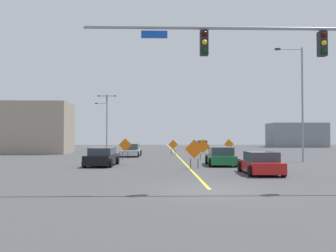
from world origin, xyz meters
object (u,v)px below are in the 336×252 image
(street_lamp_far_left, at_px, (107,118))
(street_lamp_mid_left, at_px, (301,99))
(traffic_signal_assembly, at_px, (321,58))
(construction_sign_median_far, at_px, (229,145))
(car_orange_passing, at_px, (202,145))
(street_lamp_near_left, at_px, (106,123))
(car_red_far, at_px, (260,164))
(car_silver_approaching, at_px, (131,150))
(construction_sign_left_lane, at_px, (173,145))
(construction_sign_right_lane, at_px, (203,147))
(car_black_mid, at_px, (102,157))
(construction_sign_median_near, at_px, (194,150))
(construction_sign_right_shoulder, at_px, (125,146))
(car_green_near, at_px, (221,157))

(street_lamp_far_left, height_order, street_lamp_mid_left, street_lamp_mid_left)
(traffic_signal_assembly, bearing_deg, construction_sign_median_far, 87.16)
(street_lamp_far_left, distance_m, car_orange_passing, 17.03)
(street_lamp_mid_left, distance_m, street_lamp_near_left, 35.54)
(traffic_signal_assembly, distance_m, car_red_far, 7.81)
(traffic_signal_assembly, distance_m, car_silver_approaching, 26.63)
(construction_sign_left_lane, xyz_separation_m, car_red_far, (4.24, -21.27, -0.50))
(construction_sign_right_lane, height_order, car_black_mid, construction_sign_right_lane)
(street_lamp_far_left, bearing_deg, construction_sign_median_far, -48.98)
(street_lamp_near_left, height_order, car_silver_approaching, street_lamp_near_left)
(traffic_signal_assembly, relative_size, car_silver_approaching, 3.33)
(construction_sign_median_far, height_order, car_black_mid, construction_sign_median_far)
(construction_sign_right_lane, distance_m, car_black_mid, 10.67)
(construction_sign_median_near, xyz_separation_m, car_black_mid, (-6.66, 2.50, -0.60))
(street_lamp_mid_left, bearing_deg, construction_sign_right_lane, 159.52)
(car_silver_approaching, height_order, car_red_far, car_silver_approaching)
(construction_sign_median_far, relative_size, construction_sign_right_shoulder, 0.92)
(construction_sign_median_far, distance_m, car_black_mid, 19.36)
(car_red_far, bearing_deg, car_black_mid, 149.09)
(car_green_near, bearing_deg, traffic_signal_assembly, -80.05)
(street_lamp_near_left, distance_m, car_orange_passing, 16.92)
(car_green_near, xyz_separation_m, car_black_mid, (-8.94, -0.24, -0.01))
(construction_sign_left_lane, bearing_deg, construction_sign_median_far, -3.05)
(construction_sign_right_lane, bearing_deg, car_red_far, -81.91)
(street_lamp_mid_left, bearing_deg, car_red_far, -122.88)
(construction_sign_median_near, bearing_deg, car_red_far, -45.58)
(construction_sign_right_lane, bearing_deg, street_lamp_near_left, 116.31)
(street_lamp_mid_left, bearing_deg, construction_sign_right_shoulder, 165.29)
(street_lamp_far_left, distance_m, construction_sign_right_lane, 30.85)
(construction_sign_median_far, bearing_deg, car_green_near, -103.48)
(street_lamp_mid_left, distance_m, construction_sign_median_far, 12.68)
(construction_sign_median_far, distance_m, car_green_near, 15.01)
(car_red_far, bearing_deg, street_lamp_mid_left, 57.12)
(street_lamp_mid_left, relative_size, construction_sign_right_lane, 5.18)
(car_green_near, bearing_deg, construction_sign_left_lane, 101.33)
(street_lamp_mid_left, xyz_separation_m, construction_sign_right_lane, (-8.06, 3.01, -4.23))
(construction_sign_median_far, bearing_deg, street_lamp_near_left, 133.77)
(construction_sign_right_shoulder, bearing_deg, construction_sign_median_far, 32.32)
(car_silver_approaching, bearing_deg, traffic_signal_assembly, -67.92)
(construction_sign_left_lane, xyz_separation_m, car_silver_approaching, (-4.68, -3.01, -0.48))
(construction_sign_right_lane, xyz_separation_m, construction_sign_left_lane, (-2.43, 8.59, -0.07))
(construction_sign_right_shoulder, bearing_deg, construction_sign_median_near, -60.99)
(traffic_signal_assembly, height_order, construction_sign_median_far, traffic_signal_assembly)
(construction_sign_left_lane, distance_m, car_silver_approaching, 5.58)
(street_lamp_mid_left, relative_size, car_orange_passing, 2.26)
(street_lamp_near_left, distance_m, car_black_mid, 32.86)
(street_lamp_near_left, relative_size, construction_sign_left_lane, 4.32)
(street_lamp_far_left, bearing_deg, construction_sign_right_shoulder, -78.24)
(street_lamp_near_left, xyz_separation_m, construction_sign_right_lane, (12.74, -25.78, -3.08))
(traffic_signal_assembly, bearing_deg, construction_sign_left_lane, 100.71)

